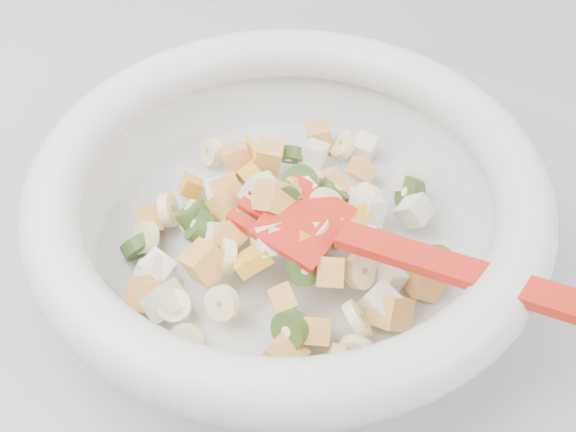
% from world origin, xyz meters
% --- Properties ---
extents(mixing_bowl, '(0.42, 0.36, 0.11)m').
position_xyz_m(mixing_bowl, '(0.00, 1.44, 0.95)').
color(mixing_bowl, silver).
rests_on(mixing_bowl, counter).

